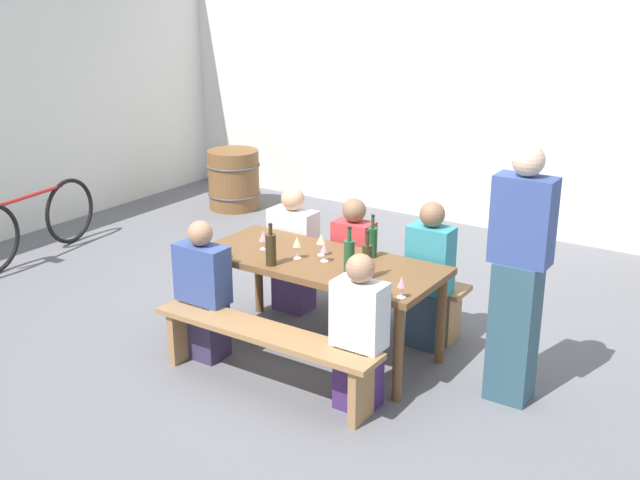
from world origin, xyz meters
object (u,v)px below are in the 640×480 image
wine_glass_2 (263,236)px  wine_bottle_2 (367,261)px  wine_bottle_3 (372,241)px  wine_barrel (234,179)px  bench_near (264,343)px  wine_glass_1 (321,240)px  standing_host (518,280)px  seated_guest_far_1 (353,266)px  wine_bottle_1 (271,249)px  seated_guest_near_1 (359,337)px  tasting_table (320,270)px  wine_glass_0 (402,283)px  wine_bottle_0 (349,255)px  seated_guest_far_0 (293,253)px  wine_glass_3 (324,248)px  bench_far (366,280)px  wine_glass_4 (297,243)px  seated_guest_far_2 (429,278)px  parked_bicycle_0 (31,223)px

wine_glass_2 → wine_bottle_2: bearing=-5.6°
wine_bottle_3 → wine_barrel: (-3.34, 2.42, -0.51)m
bench_near → wine_glass_1: bearing=92.7°
bench_near → standing_host: (1.47, 0.82, 0.51)m
seated_guest_far_1 → wine_bottle_3: bearing=49.1°
wine_bottle_1 → seated_guest_far_1: size_ratio=0.29×
wine_bottle_3 → seated_guest_near_1: (0.37, -0.80, -0.36)m
wine_glass_2 → seated_guest_near_1: bearing=-23.1°
seated_guest_far_1 → wine_glass_1: bearing=0.0°
tasting_table → wine_glass_1: (-0.04, 0.07, 0.21)m
wine_glass_0 → seated_guest_near_1: size_ratio=0.14×
wine_bottle_0 → wine_glass_2: bearing=177.4°
wine_bottle_1 → seated_guest_far_0: bearing=115.4°
wine_bottle_2 → wine_bottle_3: 0.45m
tasting_table → wine_bottle_1: bearing=-127.7°
wine_bottle_2 → wine_barrel: bearing=141.3°
seated_guest_far_1 → standing_host: size_ratio=0.61×
seated_guest_near_1 → seated_guest_far_1: 1.30m
bench_near → seated_guest_far_0: size_ratio=1.61×
wine_bottle_2 → seated_guest_near_1: size_ratio=0.32×
wine_glass_1 → wine_glass_0: bearing=-23.9°
wine_barrel → seated_guest_far_1: bearing=-35.4°
wine_glass_1 → wine_glass_3: (0.09, -0.10, -0.02)m
bench_near → wine_bottle_2: wine_bottle_2 is taller
bench_far → bench_near: bearing=-90.0°
wine_glass_4 → wine_glass_2: bearing=175.4°
seated_guest_far_2 → wine_barrel: size_ratio=1.60×
wine_barrel → seated_guest_far_2: bearing=-30.1°
bench_near → wine_bottle_0: size_ratio=5.31×
wine_glass_2 → seated_guest_far_2: (1.12, 0.60, -0.30)m
wine_glass_2 → wine_glass_4: bearing=-4.6°
bench_far → wine_glass_2: bearing=-122.7°
wine_bottle_1 → seated_guest_near_1: bearing=-15.5°
wine_bottle_2 → wine_glass_2: wine_bottle_2 is taller
seated_guest_near_1 → seated_guest_far_2: seated_guest_far_2 is taller
wine_glass_0 → seated_guest_far_2: 0.94m
wine_barrel → wine_glass_3: bearing=-41.1°
bench_near → wine_bottle_0: 0.86m
bench_near → bench_far: size_ratio=1.00×
wine_glass_1 → tasting_table: bearing=-63.5°
tasting_table → wine_glass_2: size_ratio=12.06×
tasting_table → wine_glass_0: (0.85, -0.32, 0.19)m
standing_host → seated_guest_far_2: bearing=-27.1°
wine_glass_1 → parked_bicycle_0: wine_glass_1 is taller
wine_bottle_0 → seated_guest_far_0: bearing=145.8°
tasting_table → wine_bottle_2: (0.49, -0.15, 0.22)m
tasting_table → wine_glass_4: 0.27m
bench_far → wine_bottle_0: size_ratio=5.31×
wine_bottle_0 → tasting_table: bearing=163.4°
bench_far → wine_glass_2: (-0.48, -0.75, 0.51)m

